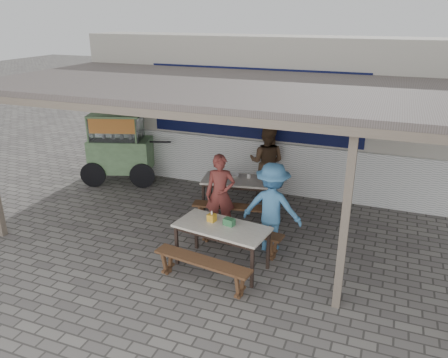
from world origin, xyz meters
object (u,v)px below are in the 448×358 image
table_left (240,183)px  tissue_box (212,218)px  patron_right_table (272,207)px  bench_left_wall (245,186)px  condiment_bowl (234,175)px  table_right (222,230)px  donation_box (229,222)px  bench_left_street (234,211)px  patron_street_side (220,194)px  patron_wall_side (267,162)px  condiment_jar (249,176)px  vendor_cart (119,146)px  bench_right_wall (239,233)px  bench_right_street (202,266)px

table_left → tissue_box: 2.02m
patron_right_table → bench_left_wall: bearing=-60.6°
table_left → condiment_bowl: bearing=140.7°
table_right → donation_box: bearing=44.1°
bench_left_street → condiment_bowl: 0.93m
patron_right_table → table_right: bearing=54.0°
table_right → patron_street_side: 1.28m
bench_left_street → bench_left_wall: same height
tissue_box → bench_left_street: bearing=93.7°
bench_left_street → patron_right_table: (0.91, -0.58, 0.47)m
patron_wall_side → condiment_jar: size_ratio=18.82×
vendor_cart → tissue_box: (3.57, -2.65, -0.12)m
bench_right_wall → tissue_box: tissue_box is taller
patron_wall_side → condiment_jar: (-0.13, -0.89, -0.04)m
patron_street_side → bench_right_street: bearing=-94.0°
table_right → patron_right_table: bearing=63.3°
patron_right_table → tissue_box: bearing=41.4°
bench_right_street → table_right: bearing=90.0°
bench_left_wall → donation_box: bearing=-86.5°
table_left → vendor_cart: (-3.37, 0.65, 0.26)m
bench_left_street → tissue_box: tissue_box is taller
bench_left_street → patron_right_table: 1.17m
bench_left_wall → table_right: size_ratio=1.05×
table_left → table_right: size_ratio=1.03×
bench_left_wall → condiment_jar: size_ratio=18.97×
bench_right_wall → vendor_cart: bearing=159.1°
bench_right_wall → patron_street_side: (-0.58, 0.56, 0.43)m
bench_right_wall → patron_wall_side: bearing=103.5°
table_right → patron_street_side: (-0.49, 1.17, 0.10)m
bench_left_wall → condiment_jar: (0.25, -0.51, 0.45)m
bench_right_street → condiment_jar: 2.92m
vendor_cart → patron_street_side: 3.66m
bench_right_street → patron_street_side: (-0.41, 1.79, 0.43)m
vendor_cart → tissue_box: bearing=-54.5°
tissue_box → donation_box: bearing=-6.3°
bench_right_wall → patron_wall_side: 2.59m
patron_street_side → tissue_box: (0.27, -1.07, 0.04)m
bench_right_street → patron_right_table: patron_right_table is taller
patron_wall_side → condiment_jar: bearing=80.1°
tissue_box → table_right: bearing=-25.7°
table_left → donation_box: (0.52, -2.04, 0.13)m
bench_left_wall → condiment_bowl: condiment_bowl is taller
patron_wall_side → bench_right_wall: bearing=93.8°
table_right → patron_street_side: patron_street_side is taller
vendor_cart → bench_left_wall: bearing=-17.6°
condiment_bowl → bench_right_wall: bearing=-66.7°
patron_right_table → tissue_box: 1.12m
bench_left_street → vendor_cart: (-3.48, 1.31, 0.59)m
bench_right_street → bench_right_wall: (0.17, 1.23, 0.00)m
patron_wall_side → tissue_box: (-0.07, -3.04, -0.02)m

